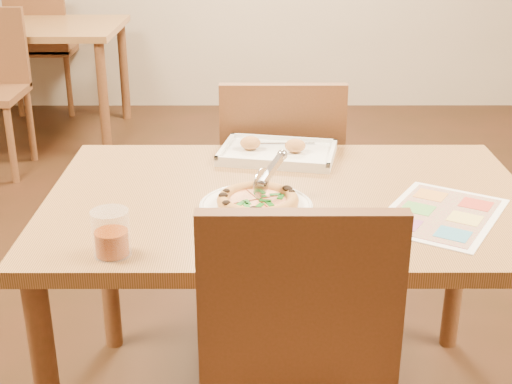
{
  "coord_description": "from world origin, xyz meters",
  "views": [
    {
      "loc": [
        -0.09,
        -1.76,
        1.46
      ],
      "look_at": [
        -0.09,
        -0.1,
        0.77
      ],
      "focal_mm": 50.0,
      "sensor_mm": 36.0,
      "label": 1
    }
  ],
  "objects_px": {
    "menu": "(441,214)",
    "chair_near": "(302,384)",
    "chair_far": "(281,170)",
    "plate": "(256,207)",
    "pizza": "(258,201)",
    "pizza_cutter": "(269,174)",
    "appetizer_tray": "(277,153)",
    "bg_chair_far": "(41,35)",
    "dining_table": "(289,224)",
    "bg_table": "(18,38)",
    "glass_tumbler": "(111,236)"
  },
  "relations": [
    {
      "from": "dining_table",
      "to": "pizza_cutter",
      "type": "height_order",
      "value": "pizza_cutter"
    },
    {
      "from": "chair_near",
      "to": "chair_far",
      "type": "bearing_deg",
      "value": 90.0
    },
    {
      "from": "appetizer_tray",
      "to": "dining_table",
      "type": "bearing_deg",
      "value": -85.4
    },
    {
      "from": "glass_tumbler",
      "to": "pizza",
      "type": "bearing_deg",
      "value": 36.85
    },
    {
      "from": "chair_near",
      "to": "appetizer_tray",
      "type": "relative_size",
      "value": 1.23
    },
    {
      "from": "chair_far",
      "to": "plate",
      "type": "xyz_separation_m",
      "value": [
        -0.09,
        -0.7,
        0.16
      ]
    },
    {
      "from": "chair_near",
      "to": "chair_far",
      "type": "height_order",
      "value": "same"
    },
    {
      "from": "plate",
      "to": "menu",
      "type": "bearing_deg",
      "value": -3.91
    },
    {
      "from": "chair_far",
      "to": "plate",
      "type": "relative_size",
      "value": 1.62
    },
    {
      "from": "bg_chair_far",
      "to": "appetizer_tray",
      "type": "relative_size",
      "value": 1.23
    },
    {
      "from": "chair_far",
      "to": "menu",
      "type": "bearing_deg",
      "value": 117.31
    },
    {
      "from": "chair_near",
      "to": "chair_far",
      "type": "relative_size",
      "value": 1.0
    },
    {
      "from": "dining_table",
      "to": "appetizer_tray",
      "type": "xyz_separation_m",
      "value": [
        -0.02,
        0.31,
        0.1
      ]
    },
    {
      "from": "chair_near",
      "to": "pizza",
      "type": "distance_m",
      "value": 0.54
    },
    {
      "from": "chair_near",
      "to": "pizza_cutter",
      "type": "height_order",
      "value": "chair_near"
    },
    {
      "from": "bg_chair_far",
      "to": "chair_far",
      "type": "bearing_deg",
      "value": 120.65
    },
    {
      "from": "bg_table",
      "to": "glass_tumbler",
      "type": "xyz_separation_m",
      "value": [
        1.19,
        -3.14,
        0.13
      ]
    },
    {
      "from": "plate",
      "to": "pizza_cutter",
      "type": "bearing_deg",
      "value": 50.92
    },
    {
      "from": "menu",
      "to": "dining_table",
      "type": "bearing_deg",
      "value": 161.34
    },
    {
      "from": "chair_near",
      "to": "bg_chair_far",
      "type": "height_order",
      "value": "same"
    },
    {
      "from": "chair_far",
      "to": "appetizer_tray",
      "type": "bearing_deg",
      "value": 85.2
    },
    {
      "from": "bg_chair_far",
      "to": "plate",
      "type": "relative_size",
      "value": 1.62
    },
    {
      "from": "chair_near",
      "to": "bg_chair_far",
      "type": "distance_m",
      "value": 4.22
    },
    {
      "from": "bg_chair_far",
      "to": "menu",
      "type": "xyz_separation_m",
      "value": [
        1.98,
        -3.43,
        0.16
      ]
    },
    {
      "from": "pizza_cutter",
      "to": "appetizer_tray",
      "type": "height_order",
      "value": "pizza_cutter"
    },
    {
      "from": "chair_near",
      "to": "glass_tumbler",
      "type": "height_order",
      "value": "chair_near"
    },
    {
      "from": "chair_far",
      "to": "appetizer_tray",
      "type": "xyz_separation_m",
      "value": [
        -0.02,
        -0.29,
        0.17
      ]
    },
    {
      "from": "dining_table",
      "to": "appetizer_tray",
      "type": "bearing_deg",
      "value": 94.6
    },
    {
      "from": "chair_near",
      "to": "pizza",
      "type": "relative_size",
      "value": 2.25
    },
    {
      "from": "bg_table",
      "to": "menu",
      "type": "xyz_separation_m",
      "value": [
        1.98,
        -2.93,
        0.09
      ]
    },
    {
      "from": "chair_far",
      "to": "bg_chair_far",
      "type": "xyz_separation_m",
      "value": [
        -1.6,
        2.7,
        0.0
      ]
    },
    {
      "from": "dining_table",
      "to": "bg_table",
      "type": "relative_size",
      "value": 1.0
    },
    {
      "from": "dining_table",
      "to": "menu",
      "type": "distance_m",
      "value": 0.41
    },
    {
      "from": "bg_chair_far",
      "to": "bg_table",
      "type": "bearing_deg",
      "value": 90.0
    },
    {
      "from": "plate",
      "to": "pizza",
      "type": "bearing_deg",
      "value": -10.17
    },
    {
      "from": "menu",
      "to": "chair_near",
      "type": "bearing_deg",
      "value": -128.41
    },
    {
      "from": "pizza_cutter",
      "to": "appetizer_tray",
      "type": "bearing_deg",
      "value": 24.0
    },
    {
      "from": "plate",
      "to": "pizza",
      "type": "distance_m",
      "value": 0.02
    },
    {
      "from": "appetizer_tray",
      "to": "menu",
      "type": "distance_m",
      "value": 0.59
    },
    {
      "from": "plate",
      "to": "chair_far",
      "type": "bearing_deg",
      "value": 82.66
    },
    {
      "from": "plate",
      "to": "pizza",
      "type": "xyz_separation_m",
      "value": [
        0.0,
        -0.0,
        0.02
      ]
    },
    {
      "from": "chair_far",
      "to": "plate",
      "type": "bearing_deg",
      "value": 82.66
    },
    {
      "from": "appetizer_tray",
      "to": "menu",
      "type": "relative_size",
      "value": 1.06
    },
    {
      "from": "bg_table",
      "to": "pizza",
      "type": "height_order",
      "value": "pizza"
    },
    {
      "from": "chair_far",
      "to": "bg_table",
      "type": "bearing_deg",
      "value": -53.95
    },
    {
      "from": "dining_table",
      "to": "chair_far",
      "type": "bearing_deg",
      "value": 90.0
    },
    {
      "from": "bg_chair_far",
      "to": "dining_table",
      "type": "bearing_deg",
      "value": 115.85
    },
    {
      "from": "glass_tumbler",
      "to": "menu",
      "type": "distance_m",
      "value": 0.82
    },
    {
      "from": "chair_near",
      "to": "bg_table",
      "type": "distance_m",
      "value": 3.76
    },
    {
      "from": "dining_table",
      "to": "appetizer_tray",
      "type": "distance_m",
      "value": 0.32
    }
  ]
}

